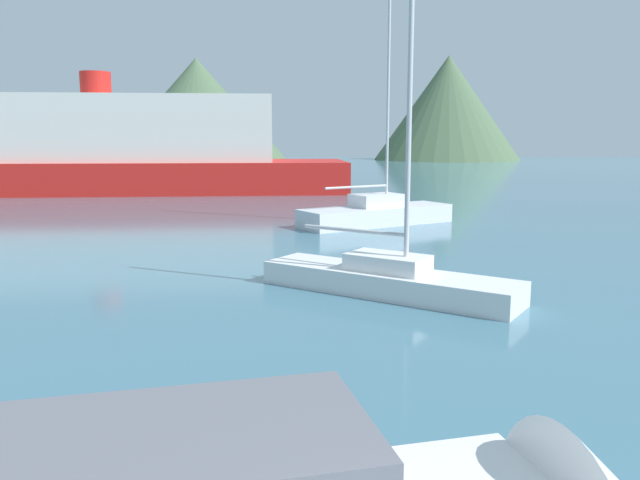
# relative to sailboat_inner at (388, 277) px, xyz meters

# --- Properties ---
(sailboat_inner) EXTENTS (6.06, 4.97, 7.58)m
(sailboat_inner) POSITION_rel_sailboat_inner_xyz_m (0.00, 0.00, 0.00)
(sailboat_inner) COLOR white
(sailboat_inner) RESTS_ON ground_plane
(sailboat_middle) EXTENTS (7.06, 5.16, 11.35)m
(sailboat_middle) POSITION_rel_sailboat_inner_xyz_m (1.32, 12.07, 0.14)
(sailboat_middle) COLOR silver
(sailboat_middle) RESTS_ON ground_plane
(ferry_distant) EXTENTS (34.17, 9.54, 8.11)m
(ferry_distant) POSITION_rel_sailboat_inner_xyz_m (-15.61, 29.34, 2.47)
(ferry_distant) COLOR red
(ferry_distant) RESTS_ON ground_plane
(hill_west) EXTENTS (29.49, 29.49, 16.56)m
(hill_west) POSITION_rel_sailboat_inner_xyz_m (-18.09, 90.91, 7.87)
(hill_west) COLOR #4C6647
(hill_west) RESTS_ON ground_plane
(hill_central) EXTENTS (24.35, 24.35, 17.23)m
(hill_central) POSITION_rel_sailboat_inner_xyz_m (23.63, 91.28, 8.21)
(hill_central) COLOR #4C6647
(hill_central) RESTS_ON ground_plane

